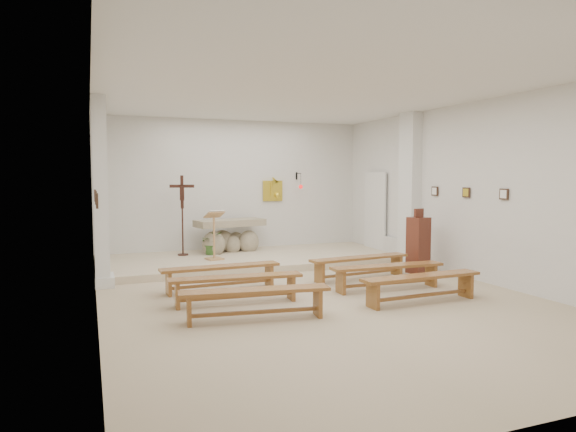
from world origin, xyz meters
name	(u,v)px	position (x,y,z in m)	size (l,w,h in m)	color
ground	(311,294)	(0.00, 0.00, 0.00)	(7.00, 10.00, 0.00)	#C9B091
wall_left	(95,196)	(-3.49, 0.00, 1.75)	(0.02, 10.00, 3.50)	silver
wall_right	(474,191)	(3.49, 0.00, 1.75)	(0.02, 10.00, 3.50)	silver
wall_back	(235,187)	(0.00, 4.99, 1.75)	(7.00, 0.02, 3.50)	silver
ceiling	(312,91)	(0.00, 0.00, 3.49)	(7.00, 10.00, 0.02)	silver
sanctuary_platform	(252,259)	(0.00, 3.50, 0.07)	(6.98, 3.00, 0.15)	beige
pilaster_left	(100,192)	(-3.37, 2.00, 1.75)	(0.26, 0.55, 3.50)	white
pilaster_right	(410,189)	(3.37, 2.00, 1.75)	(0.26, 0.55, 3.50)	white
gold_wall_relief	(273,191)	(1.05, 4.96, 1.65)	(0.55, 0.04, 0.55)	gold
sanctuary_lamp	(300,185)	(1.75, 4.71, 1.81)	(0.11, 0.36, 0.44)	black
station_frame_left_front	(97,201)	(-3.47, -0.80, 1.72)	(0.03, 0.20, 0.20)	#382418
station_frame_left_mid	(96,198)	(-3.47, 0.20, 1.72)	(0.03, 0.20, 0.20)	#382418
station_frame_left_rear	(95,195)	(-3.47, 1.20, 1.72)	(0.03, 0.20, 0.20)	#382418
station_frame_right_front	(504,194)	(3.47, -0.80, 1.72)	(0.03, 0.20, 0.20)	#382418
station_frame_right_mid	(466,192)	(3.47, 0.20, 1.72)	(0.03, 0.20, 0.20)	#382418
station_frame_right_rear	(435,191)	(3.47, 1.20, 1.72)	(0.03, 0.20, 0.20)	#382418
radiator_left	(98,266)	(-3.43, 2.70, 0.27)	(0.10, 0.85, 0.52)	silver
radiator_right	(394,248)	(3.43, 2.70, 0.27)	(0.10, 0.85, 0.52)	silver
altar	(229,238)	(-0.31, 4.38, 0.49)	(1.82, 1.00, 0.89)	tan
lectern	(214,235)	(-0.94, 3.30, 0.71)	(0.47, 0.42, 1.14)	tan
crucifix_stand	(182,209)	(-1.50, 4.22, 1.26)	(0.58, 0.25, 1.91)	#351911
potted_plant	(212,243)	(-0.83, 4.09, 0.43)	(0.50, 0.44, 0.56)	#366126
donation_pedestal	(418,245)	(2.88, 0.94, 0.60)	(0.43, 0.43, 1.37)	#5C271A
bench_left_front	(221,272)	(-1.41, 0.81, 0.34)	(2.16, 0.42, 0.45)	olive
bench_right_front	(360,262)	(1.41, 0.81, 0.34)	(2.17, 0.56, 0.45)	olive
bench_left_second	(236,283)	(-1.41, -0.21, 0.34)	(2.16, 0.50, 0.45)	olive
bench_right_second	(387,271)	(1.41, -0.21, 0.34)	(2.15, 0.41, 0.45)	olive
bench_left_third	(255,297)	(-1.41, -1.22, 0.34)	(2.17, 0.63, 0.45)	olive
bench_right_third	(422,282)	(1.41, -1.22, 0.34)	(2.16, 0.44, 0.45)	olive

